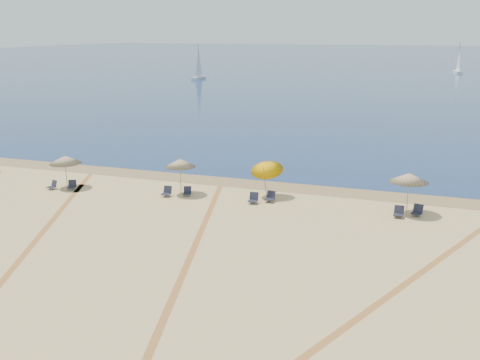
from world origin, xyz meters
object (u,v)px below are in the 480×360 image
(chair_1, at_px, (53,185))
(sailboat_0, at_px, (458,64))
(chair_2, at_px, (72,185))
(sailboat_1, at_px, (199,69))
(umbrella_2, at_px, (180,163))
(umbrella_3, at_px, (267,167))
(umbrella_4, at_px, (409,178))
(chair_8, at_px, (417,211))
(chair_7, at_px, (399,212))
(chair_3, at_px, (167,192))
(umbrella_1, at_px, (65,160))
(chair_6, at_px, (270,197))
(chair_5, at_px, (253,199))
(chair_4, at_px, (187,192))

(chair_1, bearing_deg, sailboat_0, 98.29)
(chair_2, distance_m, sailboat_1, 92.76)
(umbrella_2, distance_m, umbrella_3, 5.88)
(umbrella_4, distance_m, sailboat_0, 125.90)
(chair_8, bearing_deg, chair_2, -159.49)
(chair_1, distance_m, chair_7, 23.64)
(chair_3, bearing_deg, umbrella_1, -179.73)
(chair_3, xyz_separation_m, sailboat_1, (-34.98, 87.73, 2.08))
(umbrella_4, relative_size, sailboat_0, 0.33)
(umbrella_1, bearing_deg, chair_7, 1.92)
(chair_1, bearing_deg, chair_2, 35.98)
(chair_6, bearing_deg, sailboat_1, 122.49)
(sailboat_1, bearing_deg, chair_5, -64.81)
(umbrella_2, height_order, chair_3, umbrella_2)
(umbrella_1, xyz_separation_m, chair_8, (24.01, 1.40, -1.71))
(umbrella_2, distance_m, sailboat_1, 93.90)
(umbrella_3, relative_size, chair_8, 3.38)
(sailboat_1, bearing_deg, chair_2, -72.45)
(chair_6, distance_m, chair_8, 9.24)
(chair_1, height_order, sailboat_0, sailboat_0)
(chair_3, relative_size, chair_7, 0.99)
(chair_6, bearing_deg, umbrella_3, 125.44)
(chair_8, bearing_deg, sailboat_1, 136.56)
(chair_1, xyz_separation_m, chair_3, (8.43, 1.05, 0.03))
(umbrella_1, relative_size, chair_5, 3.31)
(chair_3, relative_size, sailboat_0, 0.09)
(umbrella_3, bearing_deg, umbrella_2, -167.69)
(umbrella_3, height_order, chair_6, umbrella_3)
(chair_3, bearing_deg, chair_6, 7.03)
(chair_2, relative_size, sailboat_1, 0.10)
(chair_5, distance_m, chair_7, 9.13)
(chair_7, bearing_deg, umbrella_2, -179.26)
(umbrella_4, relative_size, chair_3, 3.80)
(umbrella_2, distance_m, chair_2, 8.09)
(chair_2, height_order, chair_3, chair_3)
(umbrella_3, xyz_separation_m, chair_6, (0.58, -1.05, -1.77))
(chair_5, bearing_deg, sailboat_0, 79.29)
(umbrella_1, bearing_deg, umbrella_3, 9.44)
(umbrella_2, relative_size, chair_7, 3.65)
(umbrella_4, bearing_deg, sailboat_0, 87.25)
(chair_1, height_order, chair_4, chair_1)
(chair_5, distance_m, sailboat_0, 127.81)
(umbrella_3, distance_m, chair_7, 9.08)
(chair_3, height_order, sailboat_0, sailboat_0)
(umbrella_4, xyz_separation_m, chair_8, (0.64, -0.31, -1.95))
(chair_4, bearing_deg, sailboat_0, 62.94)
(chair_6, height_order, sailboat_0, sailboat_0)
(chair_1, relative_size, sailboat_0, 0.10)
(umbrella_2, xyz_separation_m, umbrella_3, (5.75, 1.25, -0.10))
(chair_1, relative_size, chair_2, 0.92)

